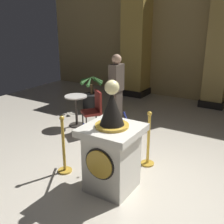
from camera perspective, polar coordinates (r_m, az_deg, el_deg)
name	(u,v)px	position (r m, az deg, el deg)	size (l,w,h in m)	color
ground_plane	(139,188)	(4.39, 5.57, -15.45)	(12.64, 12.64, 0.00)	beige
back_wall	(223,41)	(8.81, 22.19, 13.58)	(12.64, 0.16, 3.72)	tan
pedestal_clock	(112,150)	(4.05, -0.04, -7.97)	(0.81, 0.81, 1.69)	silver
stanchion_near	(148,147)	(4.87, 7.55, -7.16)	(0.24, 0.24, 1.00)	gold
stanchion_far	(64,153)	(4.68, -9.99, -8.41)	(0.24, 0.24, 1.01)	gold
velvet_rope	(107,126)	(4.54, -1.07, -2.89)	(1.06, 1.06, 0.22)	#141947
column_left	(136,41)	(9.23, 5.11, 14.48)	(0.92, 0.92, 3.58)	black
column_centre_rear	(220,45)	(8.39, 21.56, 12.85)	(0.73, 0.73, 3.58)	black
potted_palm_left	(92,98)	(7.84, -4.23, 2.91)	(0.72, 0.69, 1.02)	black
bystander_guest	(116,88)	(6.52, 0.92, 5.02)	(0.23, 0.37, 1.71)	brown
cafe_table	(76,107)	(6.58, -7.48, 1.06)	(0.53, 0.53, 0.75)	#332D28
cafe_chair_red	(94,108)	(6.13, -3.70, 0.81)	(0.56, 0.56, 0.96)	black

